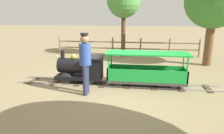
# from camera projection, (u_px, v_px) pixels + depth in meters

# --- Properties ---
(ground_plane) EXTENTS (60.00, 60.00, 0.00)m
(ground_plane) POSITION_uv_depth(u_px,v_px,m) (115.00, 85.00, 6.29)
(ground_plane) COLOR #8C7A56
(track) EXTENTS (0.67, 6.05, 0.04)m
(track) POSITION_uv_depth(u_px,v_px,m) (116.00, 84.00, 6.29)
(track) COLOR gray
(track) RESTS_ON ground_plane
(locomotive) EXTENTS (0.63, 1.45, 0.98)m
(locomotive) POSITION_uv_depth(u_px,v_px,m) (81.00, 68.00, 6.31)
(locomotive) COLOR black
(locomotive) RESTS_ON ground_plane
(passenger_car) EXTENTS (0.73, 2.35, 0.97)m
(passenger_car) POSITION_uv_depth(u_px,v_px,m) (146.00, 72.00, 6.06)
(passenger_car) COLOR #3F3F3F
(passenger_car) RESTS_ON ground_plane
(conductor_person) EXTENTS (0.30, 0.30, 1.62)m
(conductor_person) POSITION_uv_depth(u_px,v_px,m) (85.00, 59.00, 5.34)
(conductor_person) COLOR #282D47
(conductor_person) RESTS_ON ground_plane
(oak_tree_far) EXTENTS (2.23, 2.23, 3.72)m
(oak_tree_far) POSITION_uv_depth(u_px,v_px,m) (214.00, 0.00, 8.01)
(oak_tree_far) COLOR brown
(oak_tree_far) RESTS_ON ground_plane
(oak_tree_distant) EXTENTS (1.61, 1.61, 3.47)m
(oak_tree_distant) POSITION_uv_depth(u_px,v_px,m) (124.00, 2.00, 9.88)
(oak_tree_distant) COLOR #4C3823
(oak_tree_distant) RESTS_ON ground_plane
(fence_section) EXTENTS (0.08, 7.13, 0.90)m
(fence_section) POSITION_uv_depth(u_px,v_px,m) (127.00, 46.00, 10.50)
(fence_section) COLOR #756047
(fence_section) RESTS_ON ground_plane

